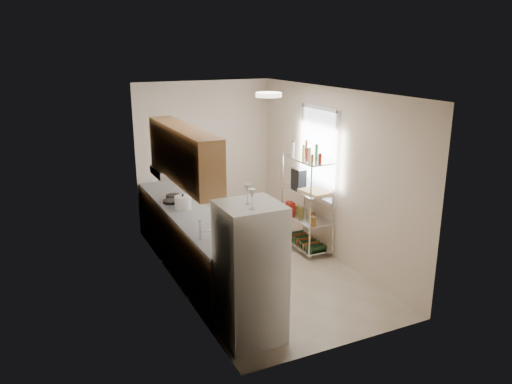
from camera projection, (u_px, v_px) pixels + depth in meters
room at (258, 184)px, 7.05m from camera, size 2.52×4.42×2.62m
counter_run at (189, 239)px, 7.29m from camera, size 0.63×3.51×0.90m
upper_cabinets at (183, 154)px, 6.56m from camera, size 0.33×2.20×0.72m
range_hood at (171, 171)px, 7.39m from camera, size 0.50×0.60×0.12m
window at (319, 154)px, 7.79m from camera, size 0.06×1.00×1.46m
bakers_rack at (308, 184)px, 7.78m from camera, size 0.45×0.90×1.73m
ceiling_dome at (269, 95)px, 6.43m from camera, size 0.34×0.34×0.05m
refrigerator at (250, 273)px, 5.46m from camera, size 0.65×0.65×1.58m
wine_glass_a at (247, 194)px, 5.21m from camera, size 0.08×0.08×0.22m
wine_glass_b at (252, 199)px, 5.05m from camera, size 0.07×0.07×0.21m
rice_cooker at (183, 203)px, 7.21m from camera, size 0.24×0.24×0.19m
frying_pan_large at (171, 201)px, 7.51m from camera, size 0.30×0.30×0.04m
frying_pan_small at (173, 196)px, 7.76m from camera, size 0.23×0.23×0.05m
cutting_board at (316, 191)px, 7.65m from camera, size 0.42×0.51×0.03m
espresso_machine at (299, 176)px, 8.07m from camera, size 0.17×0.24×0.27m
storage_bag at (290, 207)px, 8.15m from camera, size 0.11×0.15×0.16m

